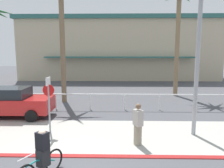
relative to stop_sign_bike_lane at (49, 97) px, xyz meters
The scene contains 12 objects.
ground_plane 5.94m from the stop_sign_bike_lane, 76.18° to the left, with size 80.00×80.00×0.00m, color #4C4C51.
sidewalk_strip 2.17m from the stop_sign_bike_lane, 11.03° to the right, with size 44.00×4.00×0.02m, color #ADAAA0.
curb_paint 3.12m from the stop_sign_bike_lane, 58.99° to the right, with size 44.00×0.24×0.03m, color maroon.
building_backdrop 22.81m from the stop_sign_bike_lane, 81.57° to the left, with size 26.27×11.22×8.13m.
rail_fence 4.34m from the stop_sign_bike_lane, 71.35° to the left, with size 26.45×0.08×1.04m.
stop_sign_bike_lane is the anchor object (origin of this frame).
streetlight_curb 7.00m from the stop_sign_bike_lane, ahead, with size 0.24×2.54×7.50m.
palm_tree_2 7.61m from the stop_sign_bike_lane, 97.09° to the left, with size 3.32×3.15×8.26m.
palm_tree_3 12.76m from the stop_sign_bike_lane, 47.56° to the left, with size 3.47×3.38×8.40m.
car_red_1 3.83m from the stop_sign_bike_lane, 140.76° to the left, with size 4.40×2.02×1.69m.
cyclist_teal_0 3.84m from the stop_sign_bike_lane, 76.36° to the right, with size 0.92×1.63×1.50m.
pedestrian_0 4.18m from the stop_sign_bike_lane, 17.61° to the right, with size 0.43×0.47×1.69m.
Camera 1 is at (1.69, -5.08, 3.70)m, focal length 35.06 mm.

